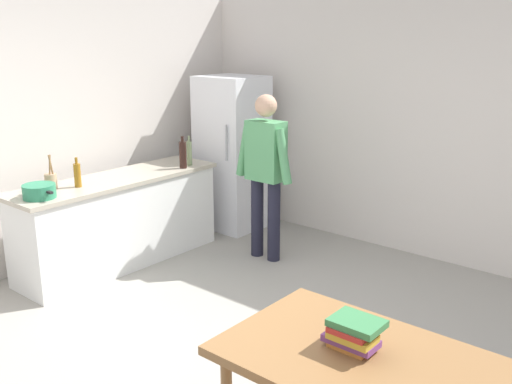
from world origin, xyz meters
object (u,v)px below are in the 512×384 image
Objects in this scene: utensil_jar at (51,180)px; dining_table at (363,371)px; bottle_vinegar_tall at (189,153)px; refrigerator at (232,153)px; bottle_oil_amber at (77,175)px; person at (265,167)px; bottle_wine_dark at (183,155)px; cooking_pot at (39,191)px; book_stack at (353,333)px.

dining_table is at bearing -7.40° from utensil_jar.
dining_table is 4.37× the size of bottle_vinegar_tall.
refrigerator is 5.62× the size of utensil_jar.
utensil_jar is at bearing -124.15° from bottle_oil_amber.
person reaches higher than bottle_wine_dark.
refrigerator reaches higher than person.
cooking_pot is at bearing 176.14° from dining_table.
bottle_wine_dark reaches higher than bottle_vinegar_tall.
book_stack is (-0.08, 0.03, 0.16)m from dining_table.
bottle_oil_amber is (-0.06, 0.43, 0.06)m from cooking_pot.
bottle_wine_dark is at bearing -71.62° from bottle_vinegar_tall.
person is 2.15m from cooking_pot.
refrigerator reaches higher than book_stack.
bottle_wine_dark reaches higher than utensil_jar.
bottle_wine_dark is at bearing -82.74° from refrigerator.
utensil_jar is at bearing 172.91° from book_stack.
cooking_pot is at bearing -90.26° from refrigerator.
dining_table is 3.55m from utensil_jar.
bottle_oil_amber is at bearing 169.32° from book_stack.
bottle_vinegar_tall is (0.08, 1.72, 0.08)m from cooking_pot.
bottle_vinegar_tall is (0.27, 1.48, 0.06)m from utensil_jar.
book_stack is (3.10, -1.77, -0.21)m from bottle_wine_dark.
utensil_jar reaches higher than dining_table.
bottle_vinegar_tall is at bearing -166.76° from person.
bottle_wine_dark is at bearing 85.45° from cooking_pot.
utensil_jar is at bearing -124.35° from person.
bottle_oil_amber is at bearing -96.30° from bottle_vinegar_tall.
bottle_wine_dark is at bearing 150.29° from book_stack.
dining_table is at bearing -30.97° from bottle_vinegar_tall.
dining_table is 3.68m from bottle_wine_dark.
refrigerator is 5.62× the size of bottle_vinegar_tall.
book_stack is (3.42, -0.43, -0.14)m from utensil_jar.
utensil_jar is (-0.19, 0.23, 0.02)m from cooking_pot.
bottle_wine_dark is 3.58m from book_stack.
bottle_oil_amber is (-3.37, 0.65, 0.34)m from dining_table.
cooking_pot is 3.24m from book_stack.
person is at bearing 136.99° from book_stack.
dining_table is at bearing -29.49° from bottle_wine_dark.
bottle_vinegar_tall reaches higher than dining_table.
bottle_oil_amber is at bearing -124.38° from person.
person is at bearing 22.46° from bottle_wine_dark.
dining_table is (2.35, -2.15, -0.31)m from person.
utensil_jar is 1.38m from bottle_wine_dark.
person is 1.81m from bottle_oil_amber.
refrigerator is at bearing 84.76° from utensil_jar.
utensil_jar is at bearing -95.24° from refrigerator.
person reaches higher than book_stack.
utensil_jar is at bearing -103.39° from bottle_wine_dark.
utensil_jar is 1.14× the size of bottle_oil_amber.
cooking_pot is at bearing -92.66° from bottle_vinegar_tall.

